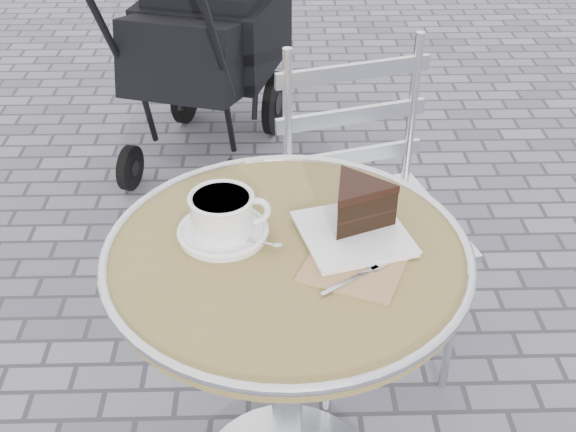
{
  "coord_description": "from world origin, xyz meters",
  "views": [
    {
      "loc": [
        -0.03,
        -1.1,
        1.58
      ],
      "look_at": [
        0.0,
        0.05,
        0.78
      ],
      "focal_mm": 45.0,
      "sensor_mm": 36.0,
      "label": 1
    }
  ],
  "objects_px": {
    "baby_stroller": "(206,48)",
    "bistro_chair": "(360,178)",
    "cake_plate_set": "(357,211)",
    "cafe_table": "(287,313)",
    "cappuccino_set": "(223,218)"
  },
  "relations": [
    {
      "from": "cafe_table",
      "to": "cappuccino_set",
      "type": "relative_size",
      "value": 3.72
    },
    {
      "from": "cafe_table",
      "to": "cappuccino_set",
      "type": "distance_m",
      "value": 0.24
    },
    {
      "from": "cappuccino_set",
      "to": "baby_stroller",
      "type": "xyz_separation_m",
      "value": [
        -0.16,
        1.62,
        -0.3
      ]
    },
    {
      "from": "cafe_table",
      "to": "cake_plate_set",
      "type": "relative_size",
      "value": 2.29
    },
    {
      "from": "cappuccino_set",
      "to": "cake_plate_set",
      "type": "bearing_deg",
      "value": -6.15
    },
    {
      "from": "cake_plate_set",
      "to": "baby_stroller",
      "type": "xyz_separation_m",
      "value": [
        -0.42,
        1.62,
        -0.31
      ]
    },
    {
      "from": "baby_stroller",
      "to": "bistro_chair",
      "type": "bearing_deg",
      "value": -50.63
    },
    {
      "from": "bistro_chair",
      "to": "cafe_table",
      "type": "bearing_deg",
      "value": -127.77
    },
    {
      "from": "cappuccino_set",
      "to": "baby_stroller",
      "type": "bearing_deg",
      "value": 88.32
    },
    {
      "from": "cafe_table",
      "to": "bistro_chair",
      "type": "height_order",
      "value": "bistro_chair"
    },
    {
      "from": "cappuccino_set",
      "to": "bistro_chair",
      "type": "height_order",
      "value": "bistro_chair"
    },
    {
      "from": "cafe_table",
      "to": "baby_stroller",
      "type": "bearing_deg",
      "value": 99.62
    },
    {
      "from": "cake_plate_set",
      "to": "bistro_chair",
      "type": "relative_size",
      "value": 0.35
    },
    {
      "from": "cake_plate_set",
      "to": "bistro_chair",
      "type": "xyz_separation_m",
      "value": [
        0.07,
        0.46,
        -0.21
      ]
    },
    {
      "from": "bistro_chair",
      "to": "baby_stroller",
      "type": "distance_m",
      "value": 1.26
    }
  ]
}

